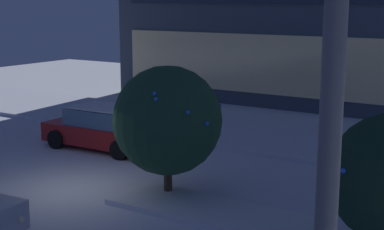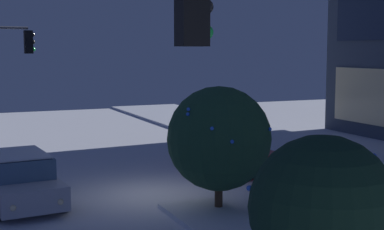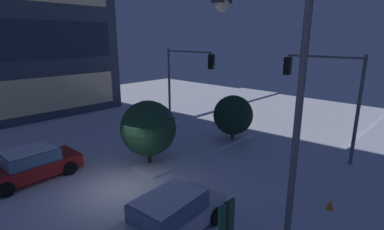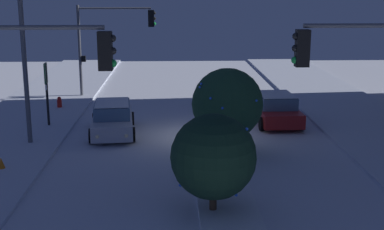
% 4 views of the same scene
% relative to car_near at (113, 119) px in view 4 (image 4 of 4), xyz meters
% --- Properties ---
extents(ground, '(52.00, 52.00, 0.00)m').
position_rel_car_near_xyz_m(ground, '(0.71, 3.88, -0.71)').
color(ground, silver).
extents(curb_strip_near, '(52.00, 5.20, 0.14)m').
position_rel_car_near_xyz_m(curb_strip_near, '(0.71, -4.64, -0.64)').
color(curb_strip_near, silver).
rests_on(curb_strip_near, ground).
extents(curb_strip_far, '(52.00, 5.20, 0.14)m').
position_rel_car_near_xyz_m(curb_strip_far, '(0.71, 12.39, -0.64)').
color(curb_strip_far, silver).
rests_on(curb_strip_far, ground).
extents(median_strip, '(9.00, 1.80, 0.14)m').
position_rel_car_near_xyz_m(median_strip, '(6.67, 4.43, -0.64)').
color(median_strip, silver).
rests_on(median_strip, ground).
extents(car_near, '(4.72, 2.32, 1.49)m').
position_rel_car_near_xyz_m(car_near, '(0.00, 0.00, 0.00)').
color(car_near, '#B7B7C1').
rests_on(car_near, ground).
extents(car_far, '(4.42, 2.23, 1.49)m').
position_rel_car_near_xyz_m(car_far, '(-1.70, 7.90, 0.00)').
color(car_far, maroon).
rests_on(car_far, ground).
extents(traffic_light_corner_near_left, '(0.32, 4.75, 5.62)m').
position_rel_car_near_xyz_m(traffic_light_corner_near_left, '(-8.57, -0.96, 3.19)').
color(traffic_light_corner_near_left, '#565960').
rests_on(traffic_light_corner_near_left, ground).
extents(traffic_light_corner_near_right, '(0.32, 4.29, 5.81)m').
position_rel_car_near_xyz_m(traffic_light_corner_near_right, '(10.25, -1.12, 3.35)').
color(traffic_light_corner_near_right, '#565960').
rests_on(traffic_light_corner_near_right, ground).
extents(street_lamp_arched, '(0.56, 2.88, 7.92)m').
position_rel_car_near_xyz_m(street_lamp_arched, '(1.71, -2.59, 4.43)').
color(street_lamp_arched, '#565960').
rests_on(street_lamp_arched, ground).
extents(fire_hydrant, '(0.48, 0.26, 0.73)m').
position_rel_car_near_xyz_m(fire_hydrant, '(-5.16, -3.51, -0.36)').
color(fire_hydrant, red).
rests_on(fire_hydrant, ground).
extents(parking_info_sign, '(0.55, 0.12, 3.15)m').
position_rel_car_near_xyz_m(parking_info_sign, '(-1.20, -3.22, 1.31)').
color(parking_info_sign, black).
rests_on(parking_info_sign, ground).
extents(decorated_tree_median, '(2.54, 2.54, 3.05)m').
position_rel_car_near_xyz_m(decorated_tree_median, '(9.17, 3.96, 1.07)').
color(decorated_tree_median, '#473323').
rests_on(decorated_tree_median, ground).
extents(decorated_tree_left_of_median, '(2.90, 2.88, 3.50)m').
position_rel_car_near_xyz_m(decorated_tree_left_of_median, '(3.13, 4.98, 1.34)').
color(decorated_tree_left_of_median, '#473323').
rests_on(decorated_tree_left_of_median, ground).
extents(construction_cone, '(0.36, 0.36, 0.55)m').
position_rel_car_near_xyz_m(construction_cone, '(5.16, -3.52, -0.44)').
color(construction_cone, orange).
rests_on(construction_cone, ground).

